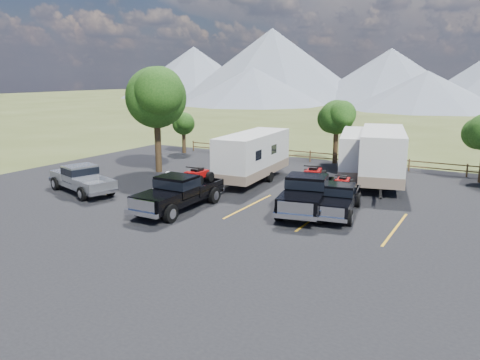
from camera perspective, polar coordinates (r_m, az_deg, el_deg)
The scene contains 17 objects.
ground at distance 22.04m, azimuth 0.68°, elevation -6.48°, with size 320.00×320.00×0.00m, color #485222.
asphalt_lot at distance 24.57m, azimuth 4.08°, elevation -4.42°, with size 44.00×34.00×0.04m, color black.
stall_lines at distance 25.43m, azimuth 5.06°, elevation -3.78°, with size 12.12×5.50×0.01m.
tree_big_nw at distance 35.43m, azimuth -10.22°, elevation 9.87°, with size 5.54×5.18×7.84m.
tree_north at distance 39.29m, azimuth 11.68°, elevation 7.50°, with size 3.46×3.24×5.25m.
tree_nw_small at distance 44.05m, azimuth -6.92°, elevation 6.83°, with size 2.59×2.43×3.85m.
rail_fence at distance 38.17m, azimuth 16.97°, elevation 2.16°, with size 36.12×0.12×1.00m.
mountain_range at distance 125.45m, azimuth 22.01°, elevation 12.14°, with size 209.00×71.00×20.00m.
rig_left at distance 25.65m, azimuth -7.33°, elevation -1.33°, with size 2.32×6.40×2.13m.
rig_center at distance 25.48m, azimuth 8.24°, elevation -1.34°, with size 3.40×6.96×2.23m.
rig_right at distance 25.20m, azimuth 11.89°, elevation -2.08°, with size 2.63×5.73×1.84m.
trailer_left at distance 31.97m, azimuth 1.58°, elevation 2.88°, with size 3.04×9.60×3.32m.
trailer_center at distance 33.90m, azimuth 14.32°, elevation 3.03°, with size 4.28×9.46×3.29m.
trailer_right at distance 32.67m, azimuth 16.92°, elevation 2.84°, with size 4.57×10.47×3.64m.
pickup_silver at distance 30.57m, azimuth -18.74°, elevation 0.15°, with size 6.08×3.40×1.74m.
person_a at distance 26.81m, azimuth -8.75°, elevation -0.92°, with size 0.69×0.46×1.90m, color white.
person_b at distance 25.69m, azimuth -10.14°, elevation -1.92°, with size 0.77×0.60×1.59m, color gray.
Camera 1 is at (10.05, -18.22, 7.26)m, focal length 35.00 mm.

